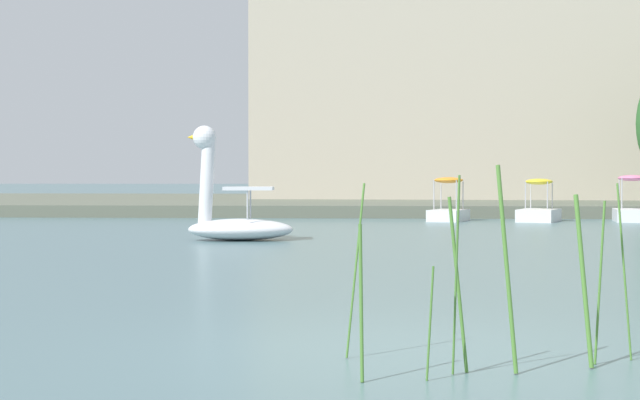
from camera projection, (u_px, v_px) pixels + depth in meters
The scene contains 8 objects.
ground_plane at pixel (406, 352), 8.46m from camera, with size 468.37×468.37×0.00m, color slate.
shore_bank_far at pixel (395, 203), 50.02m from camera, with size 159.56×27.78×0.44m, color #5B6051.
swan_boat at pixel (234, 214), 23.55m from camera, with size 2.51×1.49×2.65m.
pedal_boat_pink at pixel (632, 208), 33.64m from camera, with size 1.34×2.12×1.54m.
pedal_boat_yellow at pixel (539, 209), 33.71m from camera, with size 1.76×2.39×1.42m.
pedal_boat_orange at pixel (449, 208), 33.98m from camera, with size 1.54×2.10×1.47m.
apartment_block at pixel (481, 52), 52.37m from camera, with size 21.49×12.79×14.87m, color #B2A893.
reed_clump_foreground at pixel (503, 280), 7.67m from camera, with size 2.27×1.12×1.54m.
Camera 1 is at (-0.11, -8.46, 1.45)m, focal length 57.40 mm.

